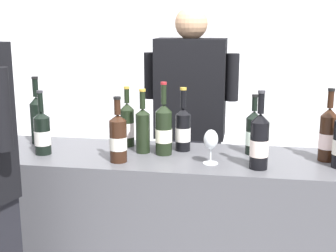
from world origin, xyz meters
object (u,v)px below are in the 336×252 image
at_px(wine_bottle_0, 259,141).
at_px(wine_glass, 211,141).
at_px(wine_bottle_9, 42,133).
at_px(wine_bottle_10, 164,129).
at_px(wine_bottle_4, 328,135).
at_px(wine_bottle_6, 118,138).
at_px(person_server, 190,148).
at_px(wine_bottle_11, 143,129).
at_px(wine_bottle_1, 127,125).
at_px(wine_bottle_3, 253,133).
at_px(wine_bottle_5, 183,129).
at_px(wine_bottle_7, 37,118).

height_order(wine_bottle_0, wine_glass, wine_bottle_0).
relative_size(wine_bottle_9, wine_glass, 1.97).
bearing_deg(wine_bottle_10, wine_bottle_4, 1.56).
bearing_deg(wine_bottle_6, wine_bottle_10, 39.33).
bearing_deg(wine_glass, wine_bottle_10, 153.91).
bearing_deg(person_server, wine_bottle_11, -105.26).
bearing_deg(person_server, wine_bottle_6, -107.55).
relative_size(wine_bottle_0, person_server, 0.21).
distance_m(wine_bottle_11, person_server, 0.69).
distance_m(wine_bottle_1, person_server, 0.64).
relative_size(wine_bottle_3, wine_bottle_9, 0.94).
bearing_deg(wine_bottle_0, person_server, 117.07).
relative_size(wine_bottle_3, wine_glass, 1.85).
relative_size(wine_bottle_10, wine_bottle_11, 1.12).
bearing_deg(wine_bottle_1, wine_bottle_5, -7.27).
relative_size(wine_bottle_9, wine_bottle_10, 0.88).
height_order(wine_bottle_6, wine_bottle_11, wine_bottle_11).
relative_size(wine_bottle_4, wine_bottle_5, 1.07).
distance_m(wine_bottle_6, person_server, 0.87).
height_order(wine_bottle_6, wine_bottle_10, wine_bottle_10).
bearing_deg(wine_bottle_7, wine_bottle_11, -8.30).
xyz_separation_m(wine_bottle_7, person_server, (0.77, 0.53, -0.29)).
xyz_separation_m(wine_bottle_4, person_server, (-0.73, 0.61, -0.27)).
bearing_deg(wine_bottle_11, wine_glass, -20.79).
bearing_deg(wine_bottle_10, wine_bottle_11, 172.23).
height_order(wine_bottle_9, wine_bottle_11, wine_bottle_11).
height_order(wine_bottle_0, wine_bottle_7, wine_bottle_7).
height_order(wine_bottle_0, wine_bottle_9, wine_bottle_0).
bearing_deg(wine_bottle_11, wine_bottle_1, 134.82).
bearing_deg(wine_bottle_4, wine_bottle_6, -169.68).
relative_size(wine_bottle_3, wine_bottle_4, 0.87).
xyz_separation_m(wine_bottle_10, wine_glass, (0.24, -0.12, -0.02)).
bearing_deg(wine_bottle_10, wine_bottle_3, 10.17).
distance_m(wine_bottle_5, wine_bottle_10, 0.12).
height_order(wine_bottle_0, wine_bottle_5, wine_bottle_0).
bearing_deg(wine_bottle_5, wine_bottle_1, 172.73).
bearing_deg(wine_bottle_5, person_server, 92.72).
distance_m(wine_bottle_5, wine_bottle_11, 0.21).
bearing_deg(wine_bottle_4, wine_bottle_3, 170.54).
distance_m(wine_bottle_4, wine_bottle_11, 0.89).
relative_size(wine_bottle_1, wine_bottle_5, 0.98).
bearing_deg(wine_bottle_3, wine_bottle_10, -169.83).
bearing_deg(wine_bottle_11, wine_bottle_4, 0.41).
relative_size(wine_glass, person_server, 0.09).
bearing_deg(wine_bottle_1, person_server, 61.51).
relative_size(wine_bottle_1, wine_bottle_3, 1.06).
distance_m(wine_bottle_9, wine_bottle_10, 0.60).
relative_size(wine_bottle_0, wine_bottle_1, 1.12).
xyz_separation_m(wine_bottle_5, wine_bottle_7, (-0.80, 0.02, 0.03)).
distance_m(wine_bottle_7, wine_bottle_11, 0.61).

